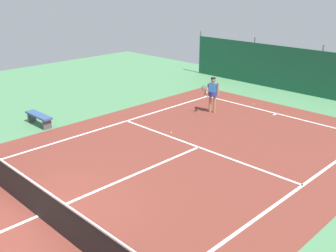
{
  "coord_description": "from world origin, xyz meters",
  "views": [
    {
      "loc": [
        8.71,
        -3.98,
        5.8
      ],
      "look_at": [
        -0.68,
        5.49,
        0.9
      ],
      "focal_mm": 42.76,
      "sensor_mm": 36.0,
      "label": 1
    }
  ],
  "objects": [
    {
      "name": "ground_plane",
      "position": [
        0.0,
        0.0,
        0.0
      ],
      "size": [
        36.0,
        36.0,
        0.0
      ],
      "primitive_type": "plane",
      "color": "#4C8456"
    },
    {
      "name": "court_surface",
      "position": [
        0.0,
        0.0,
        0.0
      ],
      "size": [
        11.02,
        26.6,
        0.01
      ],
      "color": "brown",
      "rests_on": "ground"
    },
    {
      "name": "tennis_net",
      "position": [
        0.0,
        0.0,
        0.51
      ],
      "size": [
        10.12,
        0.1,
        1.1
      ],
      "color": "black",
      "rests_on": "ground"
    },
    {
      "name": "back_fence",
      "position": [
        -0.0,
        16.4,
        0.67
      ],
      "size": [
        16.3,
        0.98,
        2.7
      ],
      "color": "#195138",
      "rests_on": "ground"
    },
    {
      "name": "tennis_player",
      "position": [
        -2.26,
        9.97,
        0.96
      ],
      "size": [
        0.56,
        0.83,
        1.64
      ],
      "rotation": [
        0.0,
        0.0,
        3.64
      ],
      "color": "#9E7051",
      "rests_on": "ground"
    },
    {
      "name": "tennis_ball_near_player",
      "position": [
        -1.7,
        6.71,
        0.03
      ],
      "size": [
        0.07,
        0.07,
        0.07
      ],
      "primitive_type": "sphere",
      "color": "#CCDB33",
      "rests_on": "ground"
    },
    {
      "name": "tennis_ball_midcourt",
      "position": [
        -1.53,
        12.35,
        0.03
      ],
      "size": [
        0.07,
        0.07,
        0.07
      ],
      "primitive_type": "sphere",
      "color": "#CCDB33",
      "rests_on": "ground"
    },
    {
      "name": "courtside_bench",
      "position": [
        -6.31,
        3.47,
        0.37
      ],
      "size": [
        1.6,
        0.4,
        0.49
      ],
      "color": "#335184",
      "rests_on": "ground"
    }
  ]
}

